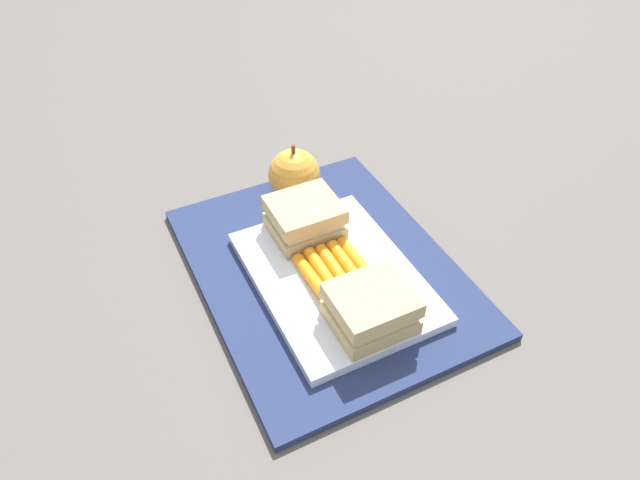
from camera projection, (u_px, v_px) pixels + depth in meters
name	position (u px, v px, depth m)	size (l,w,h in m)	color
ground_plane	(325.00, 273.00, 0.67)	(2.40, 2.40, 0.00)	#56514C
lunchbag_mat	(325.00, 270.00, 0.67)	(0.36, 0.28, 0.01)	navy
food_tray	(335.00, 277.00, 0.65)	(0.23, 0.17, 0.01)	white
sandwich_half_left	(371.00, 308.00, 0.58)	(0.07, 0.08, 0.04)	tan
sandwich_half_right	(305.00, 218.00, 0.68)	(0.07, 0.08, 0.04)	tan
carrot_sticks_bundle	(335.00, 269.00, 0.64)	(0.08, 0.07, 0.02)	orange
apple	(294.00, 175.00, 0.74)	(0.07, 0.07, 0.08)	gold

